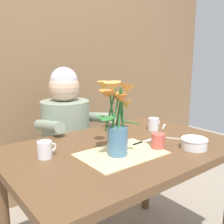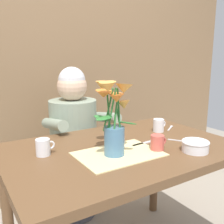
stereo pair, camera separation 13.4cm
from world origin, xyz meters
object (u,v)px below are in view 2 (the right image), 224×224
at_px(seated_person, 74,145).
at_px(flower_vase, 114,117).
at_px(coffee_cup, 43,147).
at_px(dinner_knife, 146,143).
at_px(ceramic_mug, 158,143).
at_px(tea_cup, 159,125).
at_px(ceramic_bowl, 195,146).

height_order(seated_person, flower_vase, seated_person).
bearing_deg(coffee_cup, seated_person, 53.67).
bearing_deg(dinner_knife, coffee_cup, 163.43).
distance_m(flower_vase, ceramic_mug, 0.27).
height_order(flower_vase, tea_cup, flower_vase).
relative_size(flower_vase, tea_cup, 3.88).
bearing_deg(dinner_knife, ceramic_mug, -104.83).
bearing_deg(ceramic_bowl, tea_cup, 76.71).
bearing_deg(ceramic_mug, seated_person, 99.34).
relative_size(seated_person, flower_vase, 3.15).
xyz_separation_m(ceramic_bowl, tea_cup, (0.09, 0.36, 0.01)).
height_order(dinner_knife, ceramic_mug, ceramic_mug).
relative_size(dinner_knife, tea_cup, 2.04).
bearing_deg(tea_cup, ceramic_mug, -133.05).
distance_m(ceramic_bowl, tea_cup, 0.37).
relative_size(tea_cup, coffee_cup, 1.00).
bearing_deg(dinner_knife, flower_vase, -170.26).
xyz_separation_m(flower_vase, coffee_cup, (-0.28, 0.18, -0.15)).
xyz_separation_m(tea_cup, coffee_cup, (-0.74, -0.01, 0.00)).
xyz_separation_m(seated_person, flower_vase, (-0.10, -0.70, 0.37)).
relative_size(flower_vase, dinner_knife, 1.90).
relative_size(ceramic_bowl, ceramic_mug, 1.46).
distance_m(flower_vase, ceramic_bowl, 0.44).
bearing_deg(seated_person, flower_vase, -102.32).
relative_size(flower_vase, ceramic_mug, 3.88).
distance_m(dinner_knife, tea_cup, 0.25).
height_order(flower_vase, coffee_cup, flower_vase).
bearing_deg(tea_cup, coffee_cup, -179.25).
bearing_deg(ceramic_mug, flower_vase, 164.72).
distance_m(seated_person, ceramic_mug, 0.80).
relative_size(dinner_knife, ceramic_mug, 2.04).
relative_size(dinner_knife, coffee_cup, 2.04).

